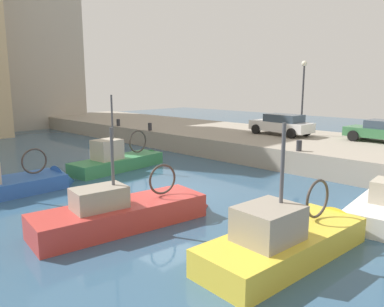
{
  "coord_description": "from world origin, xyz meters",
  "views": [
    {
      "loc": [
        -10.04,
        -11.47,
        4.66
      ],
      "look_at": [
        3.01,
        1.4,
        1.2
      ],
      "focal_mm": 35.41,
      "sensor_mm": 36.0,
      "label": 1
    }
  ],
  "objects_px": {
    "mooring_bollard_south": "(299,146)",
    "fishing_boat_yellow": "(292,249)",
    "fishing_boat_green": "(122,165)",
    "fishing_boat_blue": "(14,190)",
    "fishing_boat_red": "(131,222)",
    "mooring_bollard_mid": "(150,127)",
    "parked_car_white": "(282,124)",
    "quay_streetlamp": "(303,85)",
    "mooring_bollard_north": "(118,123)"
  },
  "relations": [
    {
      "from": "parked_car_white",
      "to": "mooring_bollard_mid",
      "type": "height_order",
      "value": "parked_car_white"
    },
    {
      "from": "parked_car_white",
      "to": "mooring_bollard_mid",
      "type": "relative_size",
      "value": 7.76
    },
    {
      "from": "fishing_boat_green",
      "to": "mooring_bollard_north",
      "type": "bearing_deg",
      "value": 56.39
    },
    {
      "from": "parked_car_white",
      "to": "quay_streetlamp",
      "type": "distance_m",
      "value": 2.88
    },
    {
      "from": "fishing_boat_green",
      "to": "fishing_boat_blue",
      "type": "distance_m",
      "value": 6.01
    },
    {
      "from": "fishing_boat_red",
      "to": "parked_car_white",
      "type": "bearing_deg",
      "value": 13.17
    },
    {
      "from": "mooring_bollard_south",
      "to": "quay_streetlamp",
      "type": "relative_size",
      "value": 0.11
    },
    {
      "from": "mooring_bollard_south",
      "to": "fishing_boat_yellow",
      "type": "bearing_deg",
      "value": -151.73
    },
    {
      "from": "mooring_bollard_mid",
      "to": "fishing_boat_red",
      "type": "bearing_deg",
      "value": -131.61
    },
    {
      "from": "mooring_bollard_mid",
      "to": "mooring_bollard_north",
      "type": "relative_size",
      "value": 1.0
    },
    {
      "from": "mooring_bollard_south",
      "to": "mooring_bollard_north",
      "type": "xyz_separation_m",
      "value": [
        0.0,
        16.0,
        0.0
      ]
    },
    {
      "from": "fishing_boat_red",
      "to": "fishing_boat_green",
      "type": "xyz_separation_m",
      "value": [
        4.7,
        7.15,
        0.06
      ]
    },
    {
      "from": "fishing_boat_green",
      "to": "fishing_boat_blue",
      "type": "relative_size",
      "value": 1.12
    },
    {
      "from": "parked_car_white",
      "to": "mooring_bollard_mid",
      "type": "xyz_separation_m",
      "value": [
        -4.59,
        8.15,
        -0.44
      ]
    },
    {
      "from": "fishing_boat_yellow",
      "to": "mooring_bollard_south",
      "type": "relative_size",
      "value": 11.4
    },
    {
      "from": "fishing_boat_red",
      "to": "mooring_bollard_north",
      "type": "distance_m",
      "value": 18.8
    },
    {
      "from": "fishing_boat_yellow",
      "to": "fishing_boat_blue",
      "type": "height_order",
      "value": "fishing_boat_yellow"
    },
    {
      "from": "fishing_boat_red",
      "to": "parked_car_white",
      "type": "xyz_separation_m",
      "value": [
        14.93,
        3.49,
        1.81
      ]
    },
    {
      "from": "fishing_boat_yellow",
      "to": "parked_car_white",
      "type": "bearing_deg",
      "value": 32.75
    },
    {
      "from": "fishing_boat_green",
      "to": "mooring_bollard_mid",
      "type": "bearing_deg",
      "value": 38.49
    },
    {
      "from": "fishing_boat_red",
      "to": "mooring_bollard_south",
      "type": "distance_m",
      "value": 10.43
    },
    {
      "from": "parked_car_white",
      "to": "fishing_boat_blue",
      "type": "bearing_deg",
      "value": 169.34
    },
    {
      "from": "mooring_bollard_south",
      "to": "mooring_bollard_mid",
      "type": "relative_size",
      "value": 1.0
    },
    {
      "from": "mooring_bollard_north",
      "to": "fishing_boat_red",
      "type": "bearing_deg",
      "value": -123.46
    },
    {
      "from": "parked_car_white",
      "to": "mooring_bollard_north",
      "type": "bearing_deg",
      "value": 110.71
    },
    {
      "from": "quay_streetlamp",
      "to": "mooring_bollard_south",
      "type": "bearing_deg",
      "value": -151.96
    },
    {
      "from": "fishing_boat_green",
      "to": "parked_car_white",
      "type": "bearing_deg",
      "value": -19.69
    },
    {
      "from": "fishing_boat_green",
      "to": "parked_car_white",
      "type": "height_order",
      "value": "fishing_boat_green"
    },
    {
      "from": "fishing_boat_red",
      "to": "mooring_bollard_mid",
      "type": "bearing_deg",
      "value": 48.39
    },
    {
      "from": "fishing_boat_green",
      "to": "mooring_bollard_north",
      "type": "height_order",
      "value": "fishing_boat_green"
    },
    {
      "from": "parked_car_white",
      "to": "mooring_bollard_south",
      "type": "xyz_separation_m",
      "value": [
        -4.59,
        -3.85,
        -0.44
      ]
    },
    {
      "from": "fishing_boat_red",
      "to": "fishing_boat_green",
      "type": "distance_m",
      "value": 8.56
    },
    {
      "from": "fishing_boat_blue",
      "to": "quay_streetlamp",
      "type": "relative_size",
      "value": 1.16
    },
    {
      "from": "parked_car_white",
      "to": "quay_streetlamp",
      "type": "bearing_deg",
      "value": -38.67
    },
    {
      "from": "fishing_boat_blue",
      "to": "mooring_bollard_north",
      "type": "distance_m",
      "value": 14.82
    },
    {
      "from": "fishing_boat_yellow",
      "to": "mooring_bollard_north",
      "type": "bearing_deg",
      "value": 67.45
    },
    {
      "from": "fishing_boat_yellow",
      "to": "fishing_boat_green",
      "type": "xyz_separation_m",
      "value": [
        2.91,
        12.11,
        0.02
      ]
    },
    {
      "from": "parked_car_white",
      "to": "fishing_boat_green",
      "type": "bearing_deg",
      "value": 160.31
    },
    {
      "from": "quay_streetlamp",
      "to": "fishing_boat_blue",
      "type": "bearing_deg",
      "value": 167.28
    },
    {
      "from": "fishing_boat_yellow",
      "to": "fishing_boat_green",
      "type": "relative_size",
      "value": 1.0
    },
    {
      "from": "fishing_boat_red",
      "to": "mooring_bollard_mid",
      "type": "distance_m",
      "value": 15.63
    },
    {
      "from": "fishing_boat_red",
      "to": "fishing_boat_green",
      "type": "height_order",
      "value": "fishing_boat_green"
    },
    {
      "from": "mooring_bollard_south",
      "to": "fishing_boat_red",
      "type": "bearing_deg",
      "value": 178.0
    },
    {
      "from": "fishing_boat_red",
      "to": "fishing_boat_blue",
      "type": "height_order",
      "value": "fishing_boat_blue"
    },
    {
      "from": "fishing_boat_green",
      "to": "mooring_bollard_south",
      "type": "xyz_separation_m",
      "value": [
        5.64,
        -7.52,
        1.31
      ]
    },
    {
      "from": "fishing_boat_red",
      "to": "parked_car_white",
      "type": "relative_size",
      "value": 1.56
    },
    {
      "from": "parked_car_white",
      "to": "mooring_bollard_mid",
      "type": "bearing_deg",
      "value": 119.42
    },
    {
      "from": "fishing_boat_red",
      "to": "mooring_bollard_north",
      "type": "bearing_deg",
      "value": 56.54
    },
    {
      "from": "fishing_boat_yellow",
      "to": "quay_streetlamp",
      "type": "xyz_separation_m",
      "value": [
        14.2,
        7.61,
        4.31
      ]
    },
    {
      "from": "fishing_boat_red",
      "to": "fishing_boat_blue",
      "type": "distance_m",
      "value": 6.67
    }
  ]
}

